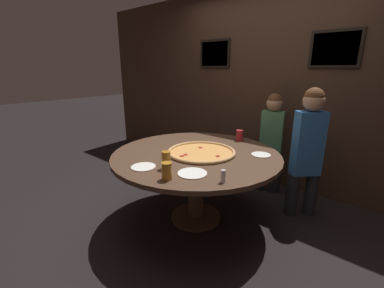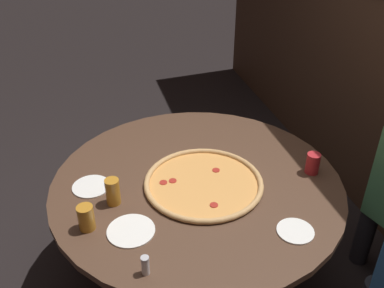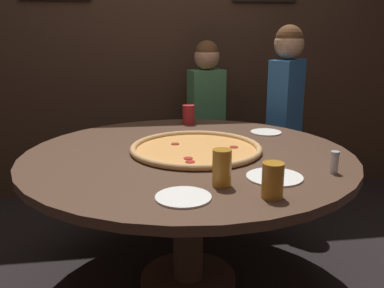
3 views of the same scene
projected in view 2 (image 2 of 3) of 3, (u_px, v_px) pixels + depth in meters
name	position (u px, v px, depth m)	size (l,w,h in m)	color
ground_plane	(196.00, 269.00, 2.84)	(24.00, 24.00, 0.00)	black
dining_table	(197.00, 197.00, 2.51)	(1.66, 1.66, 0.74)	#4C3323
giant_pizza	(204.00, 183.00, 2.41)	(0.68, 0.68, 0.03)	#E0994C
drink_cup_far_right	(86.00, 218.00, 2.08)	(0.08, 0.08, 0.13)	#BC7A23
drink_cup_centre_back	(113.00, 192.00, 2.24)	(0.08, 0.08, 0.15)	#BC7A23
drink_cup_near_left	(313.00, 163.00, 2.48)	(0.08, 0.08, 0.13)	#B22328
white_plate_left_side	(295.00, 231.00, 2.10)	(0.18, 0.18, 0.01)	white
white_plate_beside_cup	(131.00, 231.00, 2.10)	(0.24, 0.24, 0.01)	white
white_plate_right_side	(91.00, 186.00, 2.39)	(0.21, 0.21, 0.01)	white
condiment_shaker	(145.00, 265.00, 1.85)	(0.04, 0.04, 0.10)	silver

